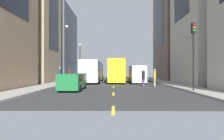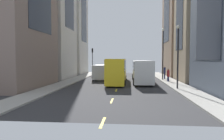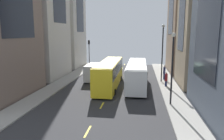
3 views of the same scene
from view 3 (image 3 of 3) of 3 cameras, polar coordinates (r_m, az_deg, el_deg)
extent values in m
plane|color=#333335|center=(30.94, 0.33, -4.05)|extent=(42.37, 42.37, 0.00)
cube|color=#9E9B93|center=(30.93, 14.99, -4.25)|extent=(2.63, 44.00, 0.15)
cube|color=#9E9B93|center=(32.86, -13.43, -3.37)|extent=(2.63, 44.00, 0.15)
cube|color=yellow|center=(51.47, 3.39, 1.50)|extent=(0.16, 2.00, 0.01)
cube|color=yellow|center=(45.56, 2.80, 0.43)|extent=(0.16, 2.00, 0.01)
cube|color=yellow|center=(39.68, 2.03, -0.96)|extent=(0.16, 2.00, 0.01)
cube|color=yellow|center=(33.84, 1.00, -2.84)|extent=(0.16, 2.00, 0.01)
cube|color=yellow|center=(28.07, -0.47, -5.49)|extent=(0.16, 2.00, 0.01)
cube|color=yellow|center=(22.41, -2.71, -9.49)|extent=(0.16, 2.00, 0.01)
cube|color=yellow|center=(16.99, -6.56, -16.07)|extent=(0.16, 2.00, 0.01)
cube|color=tan|center=(32.98, 26.22, 15.35)|extent=(8.84, 8.01, 22.31)
cube|color=#1E232D|center=(32.98, 26.22, 15.35)|extent=(8.93, 4.41, 12.27)
cube|color=silver|center=(30.10, 6.66, -1.05)|extent=(2.55, 12.63, 3.00)
cube|color=black|center=(29.96, 6.70, 0.55)|extent=(2.60, 11.62, 1.20)
cube|color=beige|center=(29.86, 6.72, 1.85)|extent=(2.45, 12.13, 0.08)
cylinder|color=black|center=(26.57, 8.96, -5.39)|extent=(0.46, 1.00, 1.00)
cylinder|color=black|center=(26.62, 3.89, -5.26)|extent=(0.46, 1.00, 1.00)
cylinder|color=black|center=(34.19, 8.73, -1.97)|extent=(0.46, 1.00, 1.00)
cylinder|color=black|center=(34.23, 4.80, -1.88)|extent=(0.46, 1.00, 1.00)
cube|color=yellow|center=(29.56, -0.66, -1.02)|extent=(2.45, 12.70, 3.30)
cube|color=black|center=(29.41, -0.66, 0.62)|extent=(2.50, 11.68, 1.48)
cube|color=gold|center=(29.29, -0.67, 2.23)|extent=(2.35, 12.19, 0.08)
cylinder|color=black|center=(25.95, 0.53, -5.91)|extent=(0.44, 0.76, 0.76)
cylinder|color=black|center=(26.32, -4.36, -5.71)|extent=(0.44, 0.76, 0.76)
cylinder|color=black|center=(33.55, 2.24, -2.30)|extent=(0.44, 0.76, 0.76)
cylinder|color=black|center=(33.84, -1.56, -2.19)|extent=(0.44, 0.76, 0.76)
cube|color=white|center=(33.81, -4.98, -0.57)|extent=(2.05, 5.26, 2.30)
cube|color=black|center=(33.68, -5.00, 0.70)|extent=(2.09, 4.84, 0.69)
cube|color=silver|center=(33.62, -5.01, 1.43)|extent=(1.97, 5.05, 0.08)
cylinder|color=black|center=(32.24, -3.96, -2.85)|extent=(0.37, 0.72, 0.72)
cylinder|color=black|center=(32.68, -7.20, -2.74)|extent=(0.37, 0.72, 0.72)
cylinder|color=black|center=(35.37, -2.89, -1.71)|extent=(0.37, 0.72, 0.72)
cylinder|color=black|center=(35.77, -5.86, -1.62)|extent=(0.37, 0.72, 0.72)
cube|color=#1E7238|center=(42.44, 7.74, 0.80)|extent=(1.87, 4.80, 1.34)
cube|color=black|center=(42.39, 7.75, 1.25)|extent=(1.91, 4.41, 0.56)
cube|color=#1A612F|center=(42.34, 7.76, 1.74)|extent=(1.80, 4.61, 0.08)
cylinder|color=black|center=(41.07, 8.92, -0.28)|extent=(0.34, 0.62, 0.62)
cylinder|color=black|center=(41.07, 6.52, -0.22)|extent=(0.34, 0.62, 0.62)
cylinder|color=black|center=(44.00, 8.85, 0.39)|extent=(0.34, 0.62, 0.62)
cylinder|color=black|center=(44.00, 6.61, 0.44)|extent=(0.34, 0.62, 0.62)
cylinder|color=#593372|center=(39.95, -2.86, -0.27)|extent=(0.27, 0.27, 0.87)
cylinder|color=black|center=(39.80, -2.87, 1.03)|extent=(0.36, 0.36, 0.96)
sphere|color=beige|center=(39.71, -2.88, 1.89)|extent=(0.24, 0.24, 0.24)
cylinder|color=navy|center=(30.55, 14.28, -3.54)|extent=(0.30, 0.30, 0.73)
cylinder|color=maroon|center=(30.37, 14.34, -1.96)|extent=(0.40, 0.40, 0.99)
sphere|color=#8C6647|center=(30.26, 14.39, -0.83)|extent=(0.23, 0.23, 0.23)
cylinder|color=gray|center=(39.64, -5.08, -0.40)|extent=(0.24, 0.24, 0.84)
cylinder|color=gold|center=(39.49, -5.10, 0.92)|extent=(0.32, 0.32, 1.01)
sphere|color=tan|center=(39.39, -5.11, 1.82)|extent=(0.24, 0.24, 0.24)
cylinder|color=navy|center=(34.80, 13.80, -1.77)|extent=(0.28, 0.28, 0.90)
cylinder|color=navy|center=(34.62, 13.87, -0.17)|extent=(0.37, 0.37, 1.08)
sphere|color=beige|center=(34.52, 13.91, 0.90)|extent=(0.23, 0.23, 0.23)
cylinder|color=black|center=(45.23, -6.14, 3.69)|extent=(0.14, 0.14, 4.99)
cube|color=black|center=(45.01, -6.21, 7.42)|extent=(0.32, 0.32, 0.90)
sphere|color=red|center=(45.18, -6.16, 7.75)|extent=(0.20, 0.20, 0.20)
sphere|color=orange|center=(45.19, -6.15, 7.43)|extent=(0.20, 0.20, 0.20)
sphere|color=green|center=(45.20, -6.15, 7.11)|extent=(0.20, 0.20, 0.20)
cylinder|color=black|center=(22.34, 15.80, -0.34)|extent=(0.18, 0.18, 6.93)
sphere|color=silver|center=(22.02, 16.24, 9.04)|extent=(0.44, 0.44, 0.44)
cylinder|color=black|center=(32.72, 13.33, 3.95)|extent=(0.18, 0.18, 8.15)
sphere|color=silver|center=(32.59, 13.63, 11.41)|extent=(0.44, 0.44, 0.44)
camera|label=1|loc=(59.79, 4.03, 4.47)|focal=28.96mm
camera|label=2|loc=(5.11, -114.86, -54.02)|focal=32.61mm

